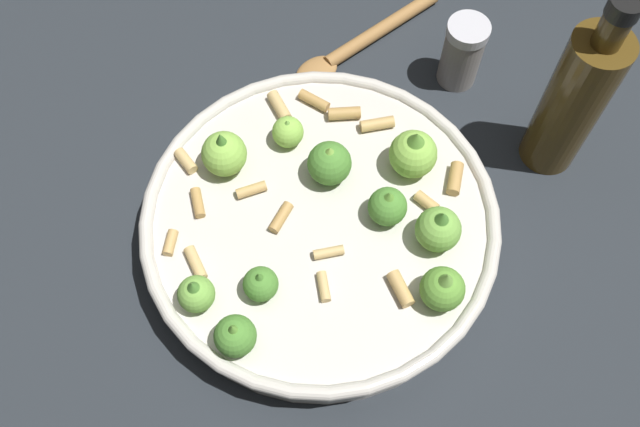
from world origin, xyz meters
The scene contains 5 objects.
ground_plane centered at (0.00, 0.00, 0.00)m, with size 2.40×2.40×0.00m, color #23282D.
cooking_pan centered at (0.00, 0.00, 0.03)m, with size 0.34×0.34×0.11m.
pepper_shaker centered at (0.16, 0.19, 0.04)m, with size 0.05×0.05×0.08m.
olive_oil_bottle centered at (0.25, 0.09, 0.10)m, with size 0.06×0.06×0.23m.
wooden_spoon centered at (0.06, 0.24, 0.01)m, with size 0.18×0.14×0.02m.
Camera 1 is at (-0.01, -0.29, 0.65)m, focal length 39.65 mm.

